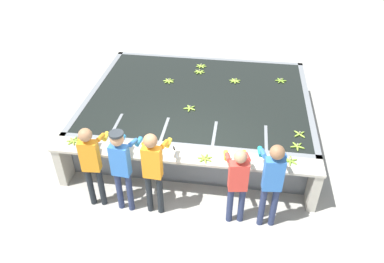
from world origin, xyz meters
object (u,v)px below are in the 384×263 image
object	(u,v)px
banana_bunch_floating_2	(199,72)
banana_bunch_ledge_2	(290,161)
worker_1	(121,163)
worker_3	(238,180)
banana_bunch_floating_3	(300,134)
banana_bunch_floating_7	(235,81)
banana_bunch_floating_0	(201,66)
banana_bunch_floating_6	(169,81)
worker_4	(272,178)
worker_0	(91,160)
knife_1	(151,150)
knife_0	(175,151)
banana_bunch_ledge_1	(205,158)
banana_bunch_ledge_0	(74,141)
banana_bunch_floating_4	(281,81)
worker_2	(153,166)
banana_bunch_floating_1	(190,108)
banana_bunch_floating_5	(297,146)

from	to	relation	value
banana_bunch_floating_2	banana_bunch_ledge_2	world-z (taller)	banana_bunch_ledge_2
worker_1	worker_3	bearing A→B (deg)	-0.02
banana_bunch_floating_3	banana_bunch_floating_7	bearing A→B (deg)	124.26
banana_bunch_floating_0	banana_bunch_floating_6	size ratio (longest dim) A/B	1.00
worker_4	banana_bunch_ledge_2	bearing A→B (deg)	61.63
banana_bunch_floating_0	worker_0	bearing A→B (deg)	-109.13
worker_0	worker_4	world-z (taller)	worker_4
banana_bunch_floating_0	banana_bunch_floating_6	world-z (taller)	same
worker_1	banana_bunch_floating_2	world-z (taller)	worker_1
banana_bunch_floating_3	knife_1	distance (m)	2.89
worker_3	knife_0	distance (m)	1.34
banana_bunch_floating_6	knife_1	xyz separation A→B (m)	(0.18, -2.64, -0.01)
banana_bunch_floating_3	banana_bunch_ledge_1	bearing A→B (deg)	-150.30
banana_bunch_floating_6	knife_1	bearing A→B (deg)	-86.17
banana_bunch_floating_3	banana_bunch_floating_7	xyz separation A→B (m)	(-1.35, 1.99, -0.00)
banana_bunch_ledge_0	knife_1	distance (m)	1.51
banana_bunch_floating_0	banana_bunch_ledge_1	world-z (taller)	banana_bunch_ledge_1
banana_bunch_floating_2	banana_bunch_ledge_1	world-z (taller)	banana_bunch_ledge_1
worker_0	worker_4	bearing A→B (deg)	-0.98
banana_bunch_floating_0	banana_bunch_floating_4	world-z (taller)	same
worker_2	banana_bunch_ledge_1	distance (m)	0.96
knife_0	worker_4	bearing A→B (deg)	-20.38
worker_4	banana_bunch_floating_6	size ratio (longest dim) A/B	6.26
worker_0	banana_bunch_floating_0	size ratio (longest dim) A/B	6.11
banana_bunch_floating_1	banana_bunch_ledge_0	bearing A→B (deg)	-144.20
worker_4	banana_bunch_floating_6	world-z (taller)	worker_4
banana_bunch_floating_1	knife_1	xyz separation A→B (m)	(-0.51, -1.51, -0.01)
banana_bunch_floating_4	banana_bunch_ledge_1	distance (m)	3.47
worker_2	banana_bunch_floating_1	bearing A→B (deg)	81.18
worker_0	banana_bunch_floating_6	xyz separation A→B (m)	(0.74, 3.18, -0.10)
banana_bunch_floating_5	banana_bunch_ledge_0	distance (m)	4.21
worker_4	banana_bunch_ledge_0	distance (m)	3.74
worker_0	knife_0	size ratio (longest dim) A/B	5.14
banana_bunch_floating_5	banana_bunch_ledge_0	size ratio (longest dim) A/B	0.99
banana_bunch_floating_1	banana_bunch_ledge_1	distance (m)	1.69
banana_bunch_floating_0	banana_bunch_ledge_1	size ratio (longest dim) A/B	1.00
banana_bunch_floating_2	banana_bunch_floating_7	bearing A→B (deg)	-21.18
banana_bunch_floating_0	worker_4	bearing A→B (deg)	-67.99
banana_bunch_floating_6	banana_bunch_ledge_0	bearing A→B (deg)	-117.19
worker_4	banana_bunch_floating_4	xyz separation A→B (m)	(0.32, 3.63, -0.13)
banana_bunch_ledge_0	worker_1	bearing A→B (deg)	-29.01
banana_bunch_floating_1	banana_bunch_floating_3	distance (m)	2.33
banana_bunch_floating_5	banana_bunch_ledge_1	size ratio (longest dim) A/B	0.99
worker_0	worker_2	distance (m)	1.10
banana_bunch_floating_1	banana_bunch_ledge_0	xyz separation A→B (m)	(-2.01, -1.45, 0.00)
banana_bunch_floating_2	banana_bunch_floating_3	bearing A→B (deg)	-45.98
banana_bunch_ledge_0	knife_0	distance (m)	1.95
banana_bunch_ledge_1	knife_0	world-z (taller)	banana_bunch_ledge_1
knife_0	knife_1	bearing A→B (deg)	-172.99
banana_bunch_floating_5	banana_bunch_ledge_1	bearing A→B (deg)	-160.35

